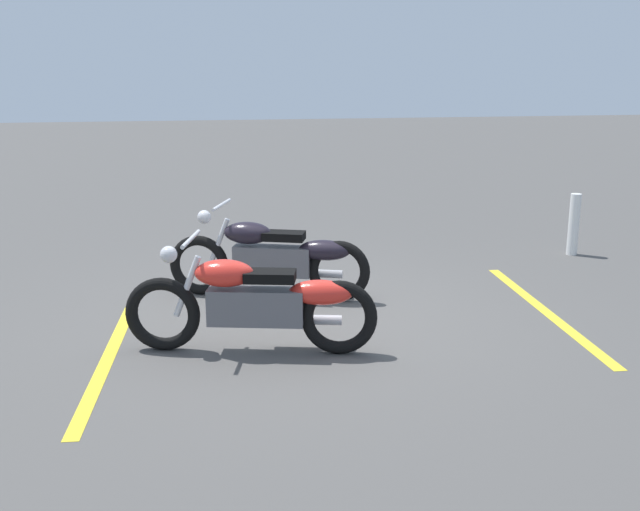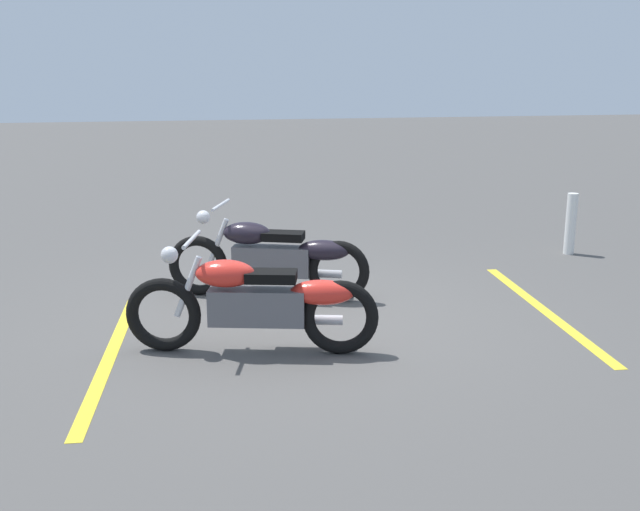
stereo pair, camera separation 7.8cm
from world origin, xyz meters
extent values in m
plane|color=#514F4C|center=(0.00, 0.00, 0.00)|extent=(60.00, 60.00, 0.00)
torus|color=black|center=(-1.28, -0.59, 0.34)|extent=(0.68, 0.27, 0.67)
torus|color=black|center=(0.24, -0.97, 0.34)|extent=(0.68, 0.27, 0.67)
cube|color=#59595E|center=(-0.47, -0.79, 0.42)|extent=(0.87, 0.42, 0.32)
ellipsoid|color=red|center=(-0.73, -0.73, 0.72)|extent=(0.57, 0.40, 0.24)
ellipsoid|color=red|center=(0.08, -0.93, 0.56)|extent=(0.60, 0.37, 0.22)
cube|color=black|center=(-0.35, -0.83, 0.70)|extent=(0.49, 0.34, 0.09)
cylinder|color=silver|center=(-1.05, -0.65, 0.60)|extent=(0.27, 0.12, 0.56)
cylinder|color=silver|center=(-1.01, -0.66, 1.02)|extent=(0.19, 0.61, 0.04)
sphere|color=silver|center=(-1.20, -0.61, 0.88)|extent=(0.15, 0.15, 0.15)
cylinder|color=silver|center=(-0.05, -0.76, 0.26)|extent=(0.70, 0.26, 0.09)
torus|color=black|center=(-0.90, 1.05, 0.34)|extent=(0.67, 0.33, 0.67)
torus|color=black|center=(0.56, 0.51, 0.34)|extent=(0.67, 0.33, 0.67)
cube|color=#59595E|center=(-0.12, 0.76, 0.42)|extent=(0.86, 0.50, 0.32)
ellipsoid|color=black|center=(-0.38, 0.86, 0.72)|extent=(0.58, 0.44, 0.24)
ellipsoid|color=black|center=(0.41, 0.57, 0.56)|extent=(0.61, 0.42, 0.22)
cube|color=black|center=(0.00, 0.72, 0.70)|extent=(0.50, 0.38, 0.09)
cylinder|color=silver|center=(-0.69, 0.97, 0.60)|extent=(0.27, 0.15, 0.56)
cylinder|color=silver|center=(-0.64, 0.95, 1.02)|extent=(0.25, 0.59, 0.04)
sphere|color=silver|center=(-0.83, 1.02, 0.88)|extent=(0.15, 0.15, 0.15)
cylinder|color=silver|center=(0.30, 0.76, 0.26)|extent=(0.69, 0.33, 0.09)
cylinder|color=white|center=(4.10, 1.94, 0.41)|extent=(0.14, 0.14, 0.83)
cube|color=yellow|center=(-1.75, -0.60, 0.00)|extent=(0.39, 3.20, 0.01)
cube|color=yellow|center=(2.59, -0.22, 0.00)|extent=(0.39, 3.20, 0.01)
camera|label=1|loc=(-1.09, -6.96, 2.44)|focal=41.61mm
camera|label=2|loc=(-1.17, -6.95, 2.44)|focal=41.61mm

